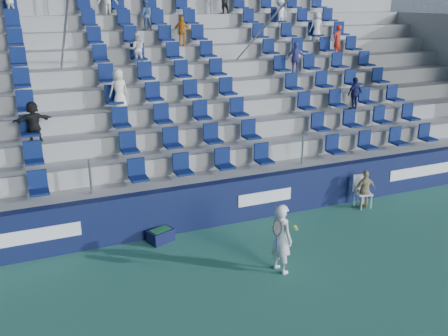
% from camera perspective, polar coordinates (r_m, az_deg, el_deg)
% --- Properties ---
extents(ground, '(70.00, 70.00, 0.00)m').
position_cam_1_polar(ground, '(10.96, 4.90, -13.00)').
color(ground, '#31735A').
rests_on(ground, ground).
extents(sponsor_wall, '(24.00, 0.32, 1.20)m').
position_cam_1_polar(sponsor_wall, '(13.23, -1.38, -4.17)').
color(sponsor_wall, '#10173D').
rests_on(sponsor_wall, ground).
extents(grandstand, '(24.00, 8.17, 6.63)m').
position_cam_1_polar(grandstand, '(17.40, -7.71, 6.61)').
color(grandstand, gray).
rests_on(grandstand, ground).
extents(tennis_player, '(0.69, 0.67, 1.60)m').
position_cam_1_polar(tennis_player, '(11.06, 6.57, -7.98)').
color(tennis_player, white).
rests_on(tennis_player, ground).
extents(line_judge_chair, '(0.50, 0.51, 0.96)m').
position_cam_1_polar(line_judge_chair, '(14.99, 15.45, -2.29)').
color(line_judge_chair, white).
rests_on(line_judge_chair, ground).
extents(line_judge, '(0.69, 0.34, 1.14)m').
position_cam_1_polar(line_judge, '(14.87, 15.81, -2.39)').
color(line_judge, tan).
rests_on(line_judge, ground).
extents(ball_bin, '(0.69, 0.57, 0.34)m').
position_cam_1_polar(ball_bin, '(12.62, -7.24, -7.61)').
color(ball_bin, '#0E1235').
rests_on(ball_bin, ground).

